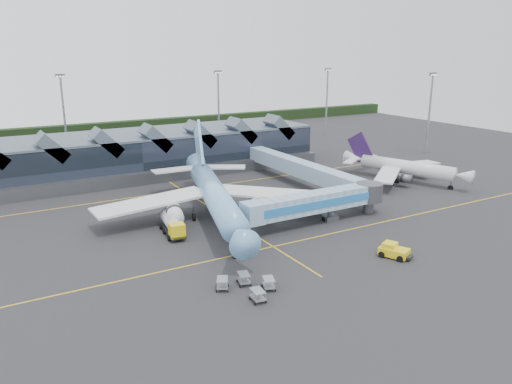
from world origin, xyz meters
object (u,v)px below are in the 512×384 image
main_airliner (214,193)px  fuel_truck (171,223)px  pushback_tug (394,251)px  jet_bridge (324,201)px  regional_jet (402,167)px

main_airliner → fuel_truck: size_ratio=5.06×
fuel_truck → pushback_tug: bearing=-38.7°
fuel_truck → pushback_tug: (23.96, -24.74, -0.84)m
jet_bridge → fuel_truck: jet_bridge is taller
jet_bridge → fuel_truck: (-24.58, 7.67, -1.97)m
regional_jet → pushback_tug: regional_jet is taller
main_airliner → fuel_truck: 10.12m
main_airliner → pushback_tug: size_ratio=9.49×
fuel_truck → jet_bridge: bearing=-10.1°
main_airliner → jet_bridge: size_ratio=1.69×
pushback_tug → fuel_truck: bearing=109.3°
fuel_truck → pushback_tug: size_ratio=1.88×
main_airliner → jet_bridge: 19.02m
main_airliner → regional_jet: 47.74m
pushback_tug → regional_jet: bearing=18.2°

